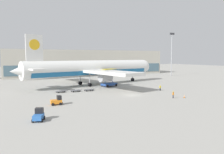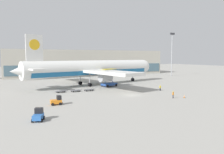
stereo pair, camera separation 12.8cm
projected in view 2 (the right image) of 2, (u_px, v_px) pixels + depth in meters
ground_plane at (131, 95)px, 58.59m from camera, size 400.00×400.00×0.00m
terminal_building at (88, 63)px, 126.06m from camera, size 90.00×18.20×14.00m
light_mast at (172, 51)px, 117.08m from camera, size 2.80×0.50×23.11m
airplane_main at (93, 69)px, 79.64m from camera, size 57.30×48.59×17.00m
scissor_lift_loader at (109, 80)px, 75.84m from camera, size 5.73×4.33×6.11m
baggage_tug_foreground at (57, 101)px, 46.74m from camera, size 2.53×1.75×2.00m
baggage_tug_mid at (38, 115)px, 35.10m from camera, size 2.34×2.78×2.00m
baggage_dolly_lead at (61, 91)px, 63.01m from camera, size 3.77×1.85×0.48m
baggage_dolly_second at (76, 90)px, 64.37m from camera, size 3.77×1.85×0.48m
baggage_dolly_third at (89, 90)px, 65.93m from camera, size 3.77×1.85×0.48m
ground_crew_near at (160, 87)px, 66.32m from camera, size 0.56×0.28×1.74m
ground_crew_far at (173, 94)px, 54.23m from camera, size 0.53×0.34×1.76m
traffic_cone_near at (184, 96)px, 54.83m from camera, size 0.40×0.40×0.77m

